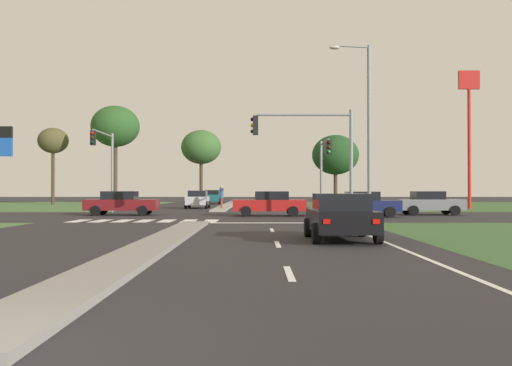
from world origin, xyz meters
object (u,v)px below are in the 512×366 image
Objects in this scene: fuel_price_totem at (0,151)px; treeline_fifth at (338,155)px; traffic_signal_far_right at (326,162)px; car_grey_second at (432,203)px; traffic_signal_far_left at (108,156)px; treeline_fourth at (203,147)px; car_red_fifth at (272,203)px; car_teal_sixth at (215,197)px; traffic_signal_near_right at (316,144)px; pedestrian_at_median at (224,194)px; car_maroon_seventh at (124,203)px; car_navy_third at (366,204)px; car_silver_near at (200,199)px; street_lamp_second at (368,123)px; treeline_second at (56,142)px; treeline_third at (118,127)px; car_black_fourth at (343,216)px; fastfood_pole_sign at (472,108)px.

treeline_fifth is (24.57, 29.97, 1.57)m from fuel_price_totem.
car_grey_second is at bearing -23.39° from traffic_signal_far_right.
traffic_signal_far_left reaches higher than traffic_signal_far_right.
car_red_fifth is at bearing -75.55° from treeline_fourth.
traffic_signal_far_right is (-6.50, 2.81, 2.80)m from car_grey_second.
car_teal_sixth is 7.64m from treeline_fourth.
pedestrian_at_median is at bearing 107.38° from traffic_signal_near_right.
fuel_price_totem reaches higher than car_maroon_seventh.
car_maroon_seventh is 2.48× the size of pedestrian_at_median.
traffic_signal_far_left is (-16.96, 5.31, 3.21)m from car_navy_third.
pedestrian_at_median reaches higher than car_silver_near.
street_lamp_second is at bearing 65.65° from car_maroon_seventh.
traffic_signal_near_right is (11.51, -8.29, 3.11)m from car_maroon_seventh.
car_silver_near reaches higher than car_navy_third.
fuel_price_totem reaches higher than car_grey_second.
treeline_second is (-23.43, 28.11, 6.23)m from car_red_fifth.
pedestrian_at_median is (-14.04, 9.54, 0.50)m from car_grey_second.
car_grey_second is at bearing -85.20° from treeline_fifth.
traffic_signal_far_right is at bearing 96.31° from street_lamp_second.
traffic_signal_near_right is (8.04, -22.20, 3.10)m from car_silver_near.
treeline_fourth is (-8.81, 33.55, 2.33)m from traffic_signal_near_right.
car_teal_sixth is (-16.33, 30.25, 0.03)m from car_grey_second.
car_grey_second is at bearing -42.01° from treeline_third.
pedestrian_at_median is at bearing 43.29° from fuel_price_totem.
treeline_third reaches higher than car_silver_near.
treeline_second is at bearing 125.78° from traffic_signal_near_right.
car_teal_sixth is at bearing 10.64° from car_red_fifth.
fuel_price_totem is (-7.00, -2.21, 3.19)m from car_maroon_seventh.
car_maroon_seventh is at bearing 83.40° from car_teal_sixth.
treeline_fifth is (6.21, 46.16, 4.78)m from car_black_fourth.
street_lamp_second is (14.44, -6.54, 4.40)m from car_maroon_seventh.
traffic_signal_far_right is at bearing -41.16° from treeline_second.
traffic_signal_far_right reaches higher than car_grey_second.
car_navy_third is 7.65m from traffic_signal_near_right.
car_black_fourth is (-3.78, -16.08, -0.01)m from car_navy_third.
car_maroon_seventh is 0.44× the size of treeline_third.
car_red_fifth is (6.02, -14.99, -0.01)m from car_silver_near.
street_lamp_second is 1.70× the size of fuel_price_totem.
car_teal_sixth is at bearing 142.82° from fastfood_pole_sign.
traffic_signal_far_left is at bearing -161.32° from fastfood_pole_sign.
traffic_signal_far_right is at bearing 132.61° from car_silver_near.
car_maroon_seventh is at bearing -62.71° from treeline_second.
traffic_signal_near_right is 0.69× the size of treeline_fourth.
pedestrian_at_median is 0.22× the size of treeline_second.
treeline_fifth is at bearing 51.94° from traffic_signal_far_left.
car_black_fourth is 0.51× the size of treeline_second.
traffic_signal_near_right reaches higher than fuel_price_totem.
treeline_fourth is (-10.68, 22.12, 2.64)m from traffic_signal_far_right.
car_black_fourth is 0.55× the size of treeline_fifth.
street_lamp_second reaches higher than car_maroon_seventh.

